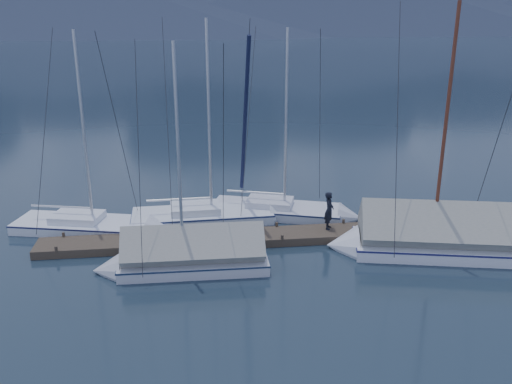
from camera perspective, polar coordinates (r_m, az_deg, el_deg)
ground at (r=21.26m, az=0.69°, el=-7.34°), size 1000.00×1000.00×0.00m
dock at (r=23.01m, az=0.00°, el=-4.94°), size 18.00×1.50×0.54m
mooring_posts at (r=22.86m, az=-1.25°, el=-4.45°), size 15.12×1.52×0.35m
sailboat_open_left at (r=24.92m, az=-15.67°, el=-3.64°), size 7.42×3.72×9.45m
sailboat_open_mid at (r=25.34m, az=-3.50°, el=-2.56°), size 7.55×3.22×9.90m
sailboat_open_right at (r=25.79m, az=4.11°, el=-2.20°), size 7.43×4.18×9.47m
sailboat_covered_near at (r=22.91m, az=17.68°, el=-4.83°), size 8.59×4.26×10.70m
sailboat_covered_far at (r=20.66m, az=-8.02°, el=-6.95°), size 6.57×2.79×9.17m
person at (r=23.39m, az=7.70°, el=-1.94°), size 0.57×0.70×1.64m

